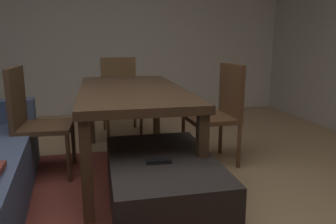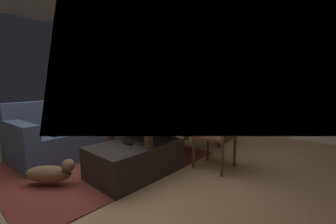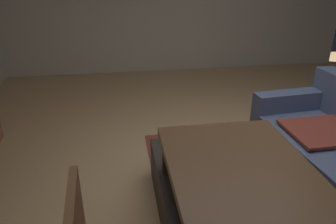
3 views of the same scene
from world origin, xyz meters
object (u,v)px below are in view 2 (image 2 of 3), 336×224
tv_remote (127,143)px  potted_plant (145,116)px  couch (87,131)px  ottoman_coffee_table (136,158)px  small_dog (51,173)px  dining_table (172,113)px  dining_chair_east (215,113)px  dining_chair_south (222,130)px  dining_chair_north (138,116)px

tv_remote → potted_plant: potted_plant is taller
couch → ottoman_coffee_table: (-0.09, -1.40, -0.11)m
tv_remote → small_dog: (-0.73, 0.39, -0.25)m
potted_plant → dining_table: bearing=-119.8°
tv_remote → dining_table: bearing=7.4°
dining_chair_east → ottoman_coffee_table: bearing=-176.9°
ottoman_coffee_table → couch: bearing=86.4°
dining_table → small_dog: 1.75m
dining_chair_south → tv_remote: bearing=140.6°
couch → small_dog: bearing=-133.5°
small_dog → dining_table: bearing=-11.2°
ottoman_coffee_table → dining_table: (0.82, 0.11, 0.47)m
couch → dining_chair_south: (0.74, -2.11, 0.22)m
dining_chair_north → potted_plant: 1.37m
tv_remote → dining_table: size_ratio=0.09×
tv_remote → potted_plant: 2.64m
tv_remote → dining_chair_south: size_ratio=0.17×
tv_remote → potted_plant: (1.92, 1.81, -0.08)m
dining_chair_east → potted_plant: dining_chair_east is taller
ottoman_coffee_table → small_dog: bearing=152.5°
dining_table → small_dog: (-1.65, 0.32, -0.51)m
dining_chair_south → ottoman_coffee_table: bearing=138.9°
potted_plant → dining_chair_south: bearing=-111.1°
tv_remote → small_dog: bearing=155.0°
ottoman_coffee_table → potted_plant: size_ratio=1.98×
couch → dining_table: 1.53m
dining_chair_south → potted_plant: size_ratio=1.68×
tv_remote → dining_chair_south: 1.20m
dining_chair_north → small_dog: size_ratio=1.83×
couch → small_dog: 1.34m
tv_remote → dining_table: dining_table is taller
dining_table → small_dog: dining_table is taller
dining_chair_north → tv_remote: bearing=-135.9°
ottoman_coffee_table → tv_remote: tv_remote is taller
small_dog → couch: bearing=46.5°
dining_table → dining_chair_south: 0.84m
tv_remote → small_dog: tv_remote is taller
tv_remote → dining_chair_south: dining_chair_south is taller
couch → dining_chair_south: bearing=-70.8°
potted_plant → couch: bearing=-165.2°
dining_chair_south → dining_chair_north: 1.65m
couch → dining_chair_east: (2.03, -1.28, 0.22)m
ottoman_coffee_table → small_dog: size_ratio=2.16×
potted_plant → small_dog: potted_plant is taller
dining_chair_south → dining_chair_north: bearing=90.1°
dining_table → potted_plant: size_ratio=3.30×
dining_chair_south → dining_chair_east: same height
dining_chair_north → potted_plant: (1.00, 0.92, -0.21)m
ottoman_coffee_table → dining_chair_north: dining_chair_north is taller
dining_chair_north → potted_plant: bearing=42.8°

